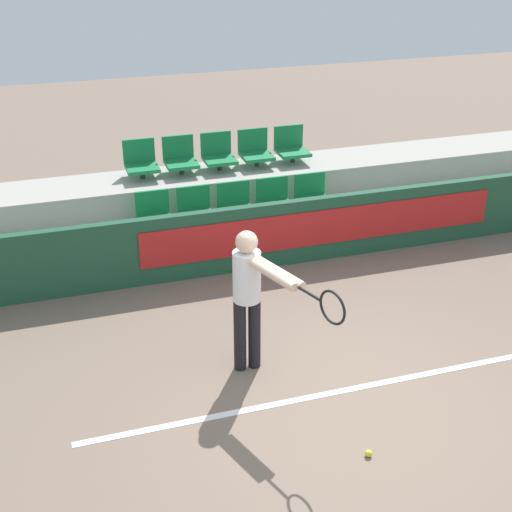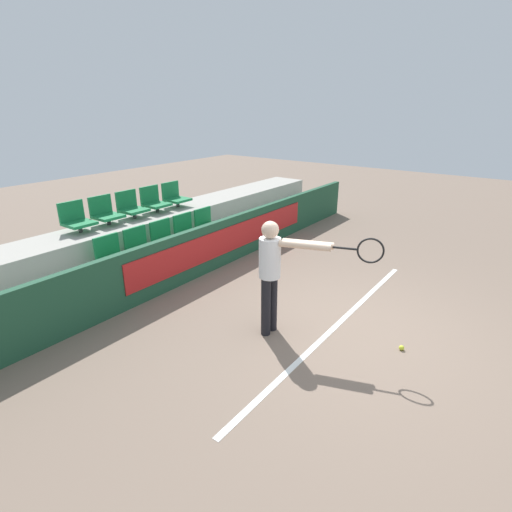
{
  "view_description": "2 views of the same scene",
  "coord_description": "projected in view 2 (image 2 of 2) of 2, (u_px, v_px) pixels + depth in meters",
  "views": [
    {
      "loc": [
        -2.47,
        -5.03,
        4.49
      ],
      "look_at": [
        -0.25,
        2.06,
        0.74
      ],
      "focal_mm": 50.0,
      "sensor_mm": 36.0,
      "label": 1
    },
    {
      "loc": [
        -4.68,
        -1.74,
        2.96
      ],
      "look_at": [
        -0.07,
        1.65,
        0.78
      ],
      "focal_mm": 28.0,
      "sensor_mm": 36.0,
      "label": 2
    }
  ],
  "objects": [
    {
      "name": "stadium_chair_1",
      "position": [
        141.0,
        245.0,
        6.97
      ],
      "size": [
        0.46,
        0.45,
        0.52
      ],
      "color": "#333333",
      "rests_on": "bleacher_tier_front"
    },
    {
      "name": "ground_plane",
      "position": [
        355.0,
        332.0,
        5.54
      ],
      "size": [
        30.0,
        30.0,
        0.0
      ],
      "primitive_type": "plane",
      "color": "#7A6656"
    },
    {
      "name": "stadium_chair_0",
      "position": [
        112.0,
        254.0,
        6.54
      ],
      "size": [
        0.46,
        0.45,
        0.52
      ],
      "color": "#333333",
      "rests_on": "bleacher_tier_front"
    },
    {
      "name": "stadium_chair_6",
      "position": [
        105.0,
        212.0,
        7.34
      ],
      "size": [
        0.46,
        0.45,
        0.52
      ],
      "color": "#333333",
      "rests_on": "bleacher_tier_middle"
    },
    {
      "name": "stadium_chair_5",
      "position": [
        76.0,
        219.0,
        6.91
      ],
      "size": [
        0.46,
        0.45,
        0.52
      ],
      "color": "#333333",
      "rests_on": "bleacher_tier_middle"
    },
    {
      "name": "stadium_chair_3",
      "position": [
        188.0,
        229.0,
        7.84
      ],
      "size": [
        0.46,
        0.45,
        0.52
      ],
      "color": "#333333",
      "rests_on": "bleacher_tier_front"
    },
    {
      "name": "stadium_chair_9",
      "position": [
        175.0,
        196.0,
        8.63
      ],
      "size": [
        0.46,
        0.45,
        0.52
      ],
      "color": "#333333",
      "rests_on": "bleacher_tier_middle"
    },
    {
      "name": "tennis_ball",
      "position": [
        402.0,
        348.0,
        5.13
      ],
      "size": [
        0.07,
        0.07,
        0.07
      ],
      "color": "#CCDB33",
      "rests_on": "ground"
    },
    {
      "name": "stadium_chair_4",
      "position": [
        208.0,
        223.0,
        8.27
      ],
      "size": [
        0.46,
        0.45,
        0.52
      ],
      "color": "#333333",
      "rests_on": "bleacher_tier_front"
    },
    {
      "name": "stadium_chair_8",
      "position": [
        154.0,
        201.0,
        8.2
      ],
      "size": [
        0.46,
        0.45,
        0.52
      ],
      "color": "#333333",
      "rests_on": "bleacher_tier_middle"
    },
    {
      "name": "barrier_wall",
      "position": [
        193.0,
        254.0,
        7.13
      ],
      "size": [
        11.65,
        0.14,
        0.91
      ],
      "color": "#1E4C33",
      "rests_on": "ground"
    },
    {
      "name": "bleacher_tier_middle",
      "position": [
        139.0,
        240.0,
        7.94
      ],
      "size": [
        11.25,
        0.93,
        0.88
      ],
      "color": "#ADA89E",
      "rests_on": "ground"
    },
    {
      "name": "tennis_player",
      "position": [
        276.0,
        267.0,
        5.19
      ],
      "size": [
        0.63,
        1.47,
        1.59
      ],
      "rotation": [
        0.0,
        0.0,
        0.35
      ],
      "color": "black",
      "rests_on": "ground"
    },
    {
      "name": "stadium_chair_2",
      "position": [
        165.0,
        237.0,
        7.41
      ],
      "size": [
        0.46,
        0.45,
        0.52
      ],
      "color": "#333333",
      "rests_on": "bleacher_tier_front"
    },
    {
      "name": "court_baseline",
      "position": [
        336.0,
        326.0,
        5.69
      ],
      "size": [
        5.16,
        0.08,
        0.01
      ],
      "color": "white",
      "rests_on": "ground"
    },
    {
      "name": "bleacher_tier_front",
      "position": [
        172.0,
        260.0,
        7.5
      ],
      "size": [
        11.25,
        0.93,
        0.44
      ],
      "color": "#ADA89E",
      "rests_on": "ground"
    },
    {
      "name": "stadium_chair_7",
      "position": [
        131.0,
        206.0,
        7.77
      ],
      "size": [
        0.46,
        0.45,
        0.52
      ],
      "color": "#333333",
      "rests_on": "bleacher_tier_middle"
    }
  ]
}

